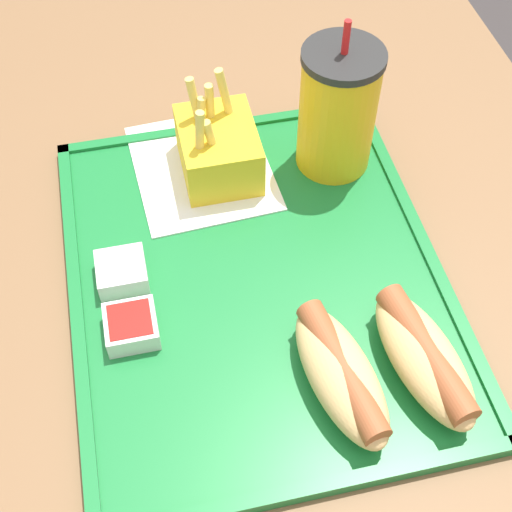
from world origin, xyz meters
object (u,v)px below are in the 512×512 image
(soda_cup, at_px, (338,110))
(hot_dog_far, at_px, (424,357))
(hot_dog_near, at_px, (341,374))
(fries_carton, at_px, (218,149))
(sauce_cup_ketchup, at_px, (131,326))
(sauce_cup_mayo, at_px, (122,271))

(soda_cup, relative_size, hot_dog_far, 1.18)
(hot_dog_near, height_order, fries_carton, fries_carton)
(fries_carton, bearing_deg, soda_cup, 84.99)
(fries_carton, height_order, sauce_cup_ketchup, fries_carton)
(hot_dog_far, xyz_separation_m, hot_dog_near, (-0.00, -0.07, -0.00))
(sauce_cup_mayo, bearing_deg, hot_dog_near, 47.46)
(hot_dog_far, distance_m, hot_dog_near, 0.07)
(hot_dog_near, distance_m, sauce_cup_ketchup, 0.19)
(soda_cup, relative_size, sauce_cup_mayo, 3.76)
(soda_cup, distance_m, sauce_cup_mayo, 0.27)
(soda_cup, xyz_separation_m, fries_carton, (-0.01, -0.12, -0.04))
(sauce_cup_ketchup, bearing_deg, hot_dog_far, 68.98)
(hot_dog_near, bearing_deg, sauce_cup_ketchup, -119.00)
(hot_dog_far, distance_m, fries_carton, 0.30)
(hot_dog_far, bearing_deg, soda_cup, -179.59)
(hot_dog_near, height_order, sauce_cup_mayo, hot_dog_near)
(soda_cup, bearing_deg, hot_dog_near, -15.07)
(sauce_cup_ketchup, bearing_deg, fries_carton, 148.22)
(fries_carton, bearing_deg, sauce_cup_ketchup, -31.78)
(soda_cup, xyz_separation_m, sauce_cup_ketchup, (0.17, -0.24, -0.06))
(hot_dog_far, bearing_deg, hot_dog_near, -90.00)
(soda_cup, relative_size, sauce_cup_ketchup, 3.76)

